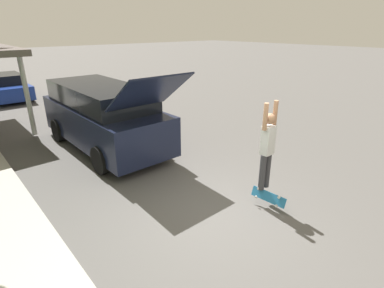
{
  "coord_description": "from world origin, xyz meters",
  "views": [
    {
      "loc": [
        -3.81,
        -3.76,
        3.63
      ],
      "look_at": [
        0.43,
        1.09,
        1.09
      ],
      "focal_mm": 28.0,
      "sensor_mm": 36.0,
      "label": 1
    }
  ],
  "objects_px": {
    "car_down_street": "(5,87)",
    "skateboard": "(268,197)",
    "skateboarder": "(267,146)",
    "suv_parked": "(103,115)"
  },
  "relations": [
    {
      "from": "car_down_street",
      "to": "skateboarder",
      "type": "height_order",
      "value": "skateboarder"
    },
    {
      "from": "suv_parked",
      "to": "car_down_street",
      "type": "height_order",
      "value": "suv_parked"
    },
    {
      "from": "car_down_street",
      "to": "skateboarder",
      "type": "xyz_separation_m",
      "value": [
        1.91,
        -15.18,
        0.72
      ]
    },
    {
      "from": "skateboarder",
      "to": "suv_parked",
      "type": "bearing_deg",
      "value": 101.45
    },
    {
      "from": "suv_parked",
      "to": "car_down_street",
      "type": "xyz_separation_m",
      "value": [
        -0.84,
        9.89,
        -0.43
      ]
    },
    {
      "from": "skateboarder",
      "to": "skateboard",
      "type": "height_order",
      "value": "skateboarder"
    },
    {
      "from": "car_down_street",
      "to": "skateboard",
      "type": "height_order",
      "value": "car_down_street"
    },
    {
      "from": "skateboard",
      "to": "skateboarder",
      "type": "bearing_deg",
      "value": 67.71
    },
    {
      "from": "skateboarder",
      "to": "skateboard",
      "type": "bearing_deg",
      "value": -112.29
    },
    {
      "from": "car_down_street",
      "to": "skateboard",
      "type": "distance_m",
      "value": 15.49
    }
  ]
}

